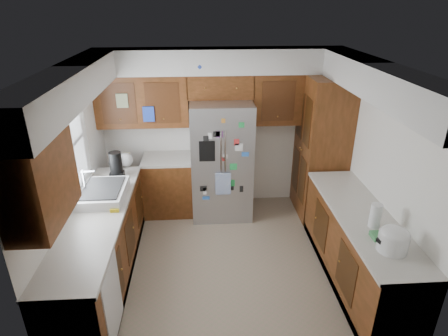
{
  "coord_description": "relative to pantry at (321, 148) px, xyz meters",
  "views": [
    {
      "loc": [
        -0.3,
        -3.98,
        3.13
      ],
      "look_at": [
        -0.02,
        0.35,
        1.16
      ],
      "focal_mm": 30.0,
      "sensor_mm": 36.0,
      "label": 1
    }
  ],
  "objects": [
    {
      "name": "paper_towel",
      "position": [
        0.0,
        -1.88,
        -0.02
      ],
      "size": [
        0.12,
        0.12,
        0.27
      ],
      "primitive_type": "cylinder",
      "color": "white",
      "rests_on": "right_counter_run"
    },
    {
      "name": "left_counter_clutter",
      "position": [
        -2.94,
        -0.3,
        -0.02
      ],
      "size": [
        0.34,
        0.83,
        0.38
      ],
      "color": "black",
      "rests_on": "left_counter_run"
    },
    {
      "name": "bridge_cabinet",
      "position": [
        -1.5,
        0.28,
        0.9
      ],
      "size": [
        0.96,
        0.34,
        0.35
      ],
      "primitive_type": "cube",
      "color": "#47280D",
      "rests_on": "fridge"
    },
    {
      "name": "rice_cooker",
      "position": [
        -0.0,
        -2.29,
        -0.02
      ],
      "size": [
        0.3,
        0.28,
        0.25
      ],
      "color": "white",
      "rests_on": "right_counter_run"
    },
    {
      "name": "right_counter_run",
      "position": [
        0.0,
        -1.62,
        -0.65
      ],
      "size": [
        0.63,
        2.25,
        0.92
      ],
      "color": "#47280D",
      "rests_on": "ground"
    },
    {
      "name": "pantry",
      "position": [
        0.0,
        0.0,
        0.0
      ],
      "size": [
        0.6,
        0.9,
        2.15
      ],
      "primitive_type": "cube",
      "color": "#47280D",
      "rests_on": "ground"
    },
    {
      "name": "fridge_top_items",
      "position": [
        -1.52,
        0.2,
        1.19
      ],
      "size": [
        0.8,
        0.28,
        0.25
      ],
      "color": "#2640A4",
      "rests_on": "bridge_cabinet"
    },
    {
      "name": "fridge",
      "position": [
        -1.5,
        0.05,
        -0.17
      ],
      "size": [
        0.9,
        0.79,
        1.8
      ],
      "color": "#A1A1A6",
      "rests_on": "ground"
    },
    {
      "name": "floor",
      "position": [
        -1.5,
        -1.15,
        -1.07
      ],
      "size": [
        3.6,
        3.6,
        0.0
      ],
      "primitive_type": "plane",
      "color": "gray",
      "rests_on": "ground"
    },
    {
      "name": "left_counter_run",
      "position": [
        -2.86,
        -1.12,
        -0.65
      ],
      "size": [
        1.36,
        3.2,
        0.92
      ],
      "color": "#47280D",
      "rests_on": "ground"
    },
    {
      "name": "sink_assembly",
      "position": [
        -3.0,
        -1.05,
        -0.09
      ],
      "size": [
        0.52,
        0.72,
        0.37
      ],
      "color": "silver",
      "rests_on": "left_counter_run"
    },
    {
      "name": "room_shell",
      "position": [
        -1.61,
        -0.79,
        0.75
      ],
      "size": [
        3.64,
        3.24,
        2.52
      ],
      "color": "white",
      "rests_on": "ground"
    }
  ]
}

